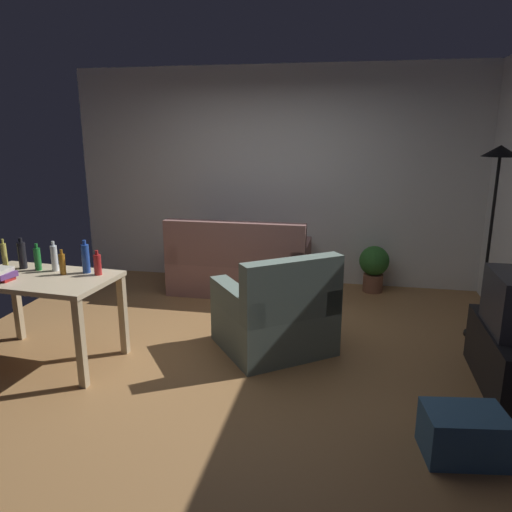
# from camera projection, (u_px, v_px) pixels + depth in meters

# --- Properties ---
(ground_plane) EXTENTS (5.20, 4.40, 0.02)m
(ground_plane) POSITION_uv_depth(u_px,v_px,m) (235.00, 349.00, 4.49)
(ground_plane) COLOR #9E7042
(wall_rear) EXTENTS (5.20, 0.10, 2.70)m
(wall_rear) POSITION_uv_depth(u_px,v_px,m) (274.00, 177.00, 6.23)
(wall_rear) COLOR white
(wall_rear) RESTS_ON ground_plane
(couch) EXTENTS (1.65, 0.84, 0.92)m
(couch) POSITION_uv_depth(u_px,v_px,m) (240.00, 267.00, 5.97)
(couch) COLOR #996B66
(couch) RESTS_ON ground_plane
(tv_stand) EXTENTS (0.44, 1.10, 0.48)m
(tv_stand) POSITION_uv_depth(u_px,v_px,m) (512.00, 360.00, 3.74)
(tv_stand) COLOR black
(tv_stand) RESTS_ON ground_plane
(torchiere_lamp) EXTENTS (0.32, 0.32, 1.81)m
(torchiere_lamp) POSITION_uv_depth(u_px,v_px,m) (496.00, 190.00, 4.38)
(torchiere_lamp) COLOR black
(torchiere_lamp) RESTS_ON ground_plane
(desk) EXTENTS (1.25, 0.79, 0.76)m
(desk) POSITION_uv_depth(u_px,v_px,m) (42.00, 289.00, 4.09)
(desk) COLOR #C6B28E
(desk) RESTS_ON ground_plane
(potted_plant) EXTENTS (0.36, 0.36, 0.57)m
(potted_plant) POSITION_uv_depth(u_px,v_px,m) (374.00, 265.00, 5.96)
(potted_plant) COLOR brown
(potted_plant) RESTS_ON ground_plane
(armchair) EXTENTS (1.22, 1.21, 0.92)m
(armchair) POSITION_uv_depth(u_px,v_px,m) (276.00, 316.00, 4.38)
(armchair) COLOR slate
(armchair) RESTS_ON ground_plane
(storage_box) EXTENTS (0.52, 0.41, 0.30)m
(storage_box) POSITION_uv_depth(u_px,v_px,m) (464.00, 434.00, 2.98)
(storage_box) COLOR #386084
(storage_box) RESTS_ON ground_plane
(bottle_squat) EXTENTS (0.05, 0.05, 0.26)m
(bottle_squat) POSITION_uv_depth(u_px,v_px,m) (4.00, 255.00, 4.27)
(bottle_squat) COLOR #BCB24C
(bottle_squat) RESTS_ON desk
(bottle_dark) EXTENTS (0.07, 0.07, 0.27)m
(bottle_dark) POSITION_uv_depth(u_px,v_px,m) (22.00, 255.00, 4.27)
(bottle_dark) COLOR black
(bottle_dark) RESTS_ON desk
(bottle_green) EXTENTS (0.06, 0.06, 0.23)m
(bottle_green) POSITION_uv_depth(u_px,v_px,m) (38.00, 259.00, 4.22)
(bottle_green) COLOR #1E722D
(bottle_green) RESTS_ON desk
(bottle_clear) EXTENTS (0.06, 0.06, 0.26)m
(bottle_clear) POSITION_uv_depth(u_px,v_px,m) (54.00, 258.00, 4.20)
(bottle_clear) COLOR silver
(bottle_clear) RESTS_ON desk
(bottle_amber) EXTENTS (0.05, 0.05, 0.22)m
(bottle_amber) POSITION_uv_depth(u_px,v_px,m) (62.00, 264.00, 4.10)
(bottle_amber) COLOR #9E6019
(bottle_amber) RESTS_ON desk
(bottle_blue) EXTENTS (0.07, 0.07, 0.28)m
(bottle_blue) POSITION_uv_depth(u_px,v_px,m) (86.00, 258.00, 4.14)
(bottle_blue) COLOR #2347A3
(bottle_blue) RESTS_ON desk
(bottle_red) EXTENTS (0.06, 0.06, 0.21)m
(bottle_red) POSITION_uv_depth(u_px,v_px,m) (98.00, 264.00, 4.09)
(bottle_red) COLOR #AD2323
(bottle_red) RESTS_ON desk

